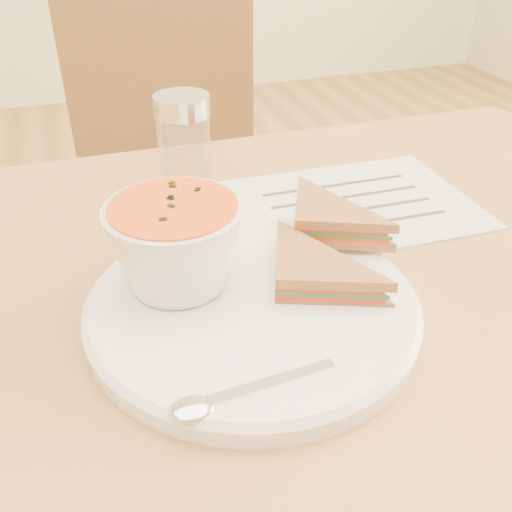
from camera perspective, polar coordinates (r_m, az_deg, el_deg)
name	(u,v)px	position (r m, az deg, el deg)	size (l,w,h in m)	color
dining_table	(302,471)	(0.89, 4.66, -20.60)	(1.00, 0.70, 0.75)	olive
chair_far	(155,217)	(1.27, -10.07, 3.91)	(0.42, 0.42, 0.95)	brown
plate	(253,307)	(0.53, -0.34, -5.08)	(0.31, 0.31, 0.02)	white
soup_bowl	(177,249)	(0.52, -7.93, 0.68)	(0.13, 0.13, 0.09)	white
sandwich_half_a	(275,295)	(0.51, 1.91, -3.89)	(0.11, 0.11, 0.03)	#9D5B37
sandwich_half_b	(294,234)	(0.57, 3.83, 2.19)	(0.10, 0.10, 0.03)	#9D5B37
spoon	(256,388)	(0.44, 0.00, -13.08)	(0.17, 0.03, 0.01)	silver
paper_menu	(351,204)	(0.73, 9.49, 5.11)	(0.30, 0.22, 0.00)	white
condiment_shaker	(184,144)	(0.74, -7.17, 11.05)	(0.07, 0.07, 0.12)	silver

